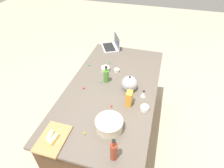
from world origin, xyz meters
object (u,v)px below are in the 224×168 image
at_px(candy_bag, 129,98).
at_px(mixing_bowl_large, 109,124).
at_px(laptop, 112,45).
at_px(ramekin_wide, 105,69).
at_px(butter_stick_left, 50,136).
at_px(ramekin_medium, 145,108).
at_px(bottle_soy, 114,151).
at_px(butter_stick_right, 54,139).
at_px(ramekin_small, 117,70).
at_px(kitchen_timer, 144,94).
at_px(bottle_olive, 106,76).
at_px(kettle, 129,84).
at_px(cutting_board, 53,139).

bearing_deg(candy_bag, mixing_bowl_large, -16.99).
xyz_separation_m(laptop, ramekin_wide, (0.61, 0.08, -0.02)).
distance_m(laptop, butter_stick_left, 1.73).
relative_size(laptop, ramekin_medium, 4.29).
xyz_separation_m(bottle_soy, butter_stick_right, (-0.00, -0.54, -0.06)).
bearing_deg(ramekin_small, kitchen_timer, 47.56).
bearing_deg(candy_bag, butter_stick_left, -43.54).
xyz_separation_m(kitchen_timer, candy_bag, (0.17, -0.13, 0.05)).
bearing_deg(kitchen_timer, laptop, -146.43).
bearing_deg(ramekin_small, butter_stick_right, -12.48).
bearing_deg(ramekin_medium, laptop, -149.58).
relative_size(ramekin_medium, kitchen_timer, 1.15).
distance_m(bottle_olive, kettle, 0.30).
bearing_deg(butter_stick_left, candy_bag, 136.46).
bearing_deg(kitchen_timer, ramekin_medium, 12.39).
height_order(ramekin_medium, candy_bag, candy_bag).
relative_size(bottle_olive, butter_stick_right, 1.94).
relative_size(bottle_olive, cutting_board, 0.64).
distance_m(butter_stick_left, candy_bag, 0.84).
bearing_deg(ramekin_medium, mixing_bowl_large, -40.93).
distance_m(bottle_soy, ramekin_small, 1.20).
height_order(cutting_board, ramekin_small, ramekin_small).
height_order(ramekin_medium, kitchen_timer, kitchen_timer).
height_order(butter_stick_right, ramekin_wide, same).
bearing_deg(ramekin_small, kettle, 37.41).
height_order(butter_stick_left, ramekin_medium, butter_stick_left).
xyz_separation_m(bottle_soy, ramekin_wide, (-1.15, -0.43, -0.07)).
bearing_deg(bottle_olive, butter_stick_right, -11.47).
xyz_separation_m(ramekin_wide, kitchen_timer, (0.35, 0.55, 0.01)).
bearing_deg(butter_stick_right, kettle, 150.76).
xyz_separation_m(kettle, ramekin_small, (-0.30, -0.23, -0.06)).
distance_m(ramekin_small, ramekin_wide, 0.15).
bearing_deg(bottle_soy, candy_bag, -179.11).
relative_size(kettle, ramekin_medium, 2.42).
height_order(kitchen_timer, candy_bag, candy_bag).
bearing_deg(mixing_bowl_large, butter_stick_right, -57.57).
height_order(laptop, ramekin_medium, laptop).
bearing_deg(butter_stick_right, mixing_bowl_large, 122.43).
bearing_deg(ramekin_wide, mixing_bowl_large, 19.69).
relative_size(bottle_soy, ramekin_wide, 2.23).
xyz_separation_m(mixing_bowl_large, ramekin_small, (-0.90, -0.17, -0.04)).
bearing_deg(kettle, ramekin_small, -142.59).
bearing_deg(ramekin_medium, ramekin_wide, -132.64).
relative_size(mixing_bowl_large, bottle_soy, 1.07).
height_order(bottle_soy, candy_bag, bottle_soy).
bearing_deg(laptop, bottle_olive, 11.20).
bearing_deg(cutting_board, bottle_olive, 166.97).
bearing_deg(ramekin_small, candy_bag, 27.03).
xyz_separation_m(kettle, ramekin_wide, (-0.28, -0.37, -0.05)).
height_order(bottle_olive, ramekin_small, bottle_olive).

